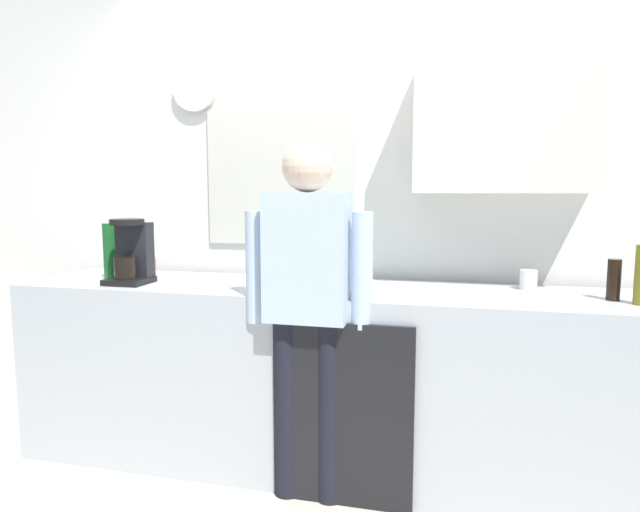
{
  "coord_description": "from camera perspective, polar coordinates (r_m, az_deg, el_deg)",
  "views": [
    {
      "loc": [
        0.62,
        -2.28,
        1.38
      ],
      "look_at": [
        -0.01,
        0.25,
        1.08
      ],
      "focal_mm": 30.83,
      "sensor_mm": 36.0,
      "label": 1
    }
  ],
  "objects": [
    {
      "name": "back_wall_assembly",
      "position": [
        3.03,
        4.03,
        6.19
      ],
      "size": [
        4.7,
        0.42,
        2.6
      ],
      "color": "white",
      "rests_on": "ground_plane"
    },
    {
      "name": "person_at_sink",
      "position": [
        2.41,
        -1.28,
        -3.72
      ],
      "size": [
        0.57,
        0.22,
        1.6
      ],
      "rotation": [
        0.0,
        0.0,
        -0.11
      ],
      "color": "black",
      "rests_on": "ground_plane"
    },
    {
      "name": "ground_plane",
      "position": [
        2.74,
        -1.23,
        -23.6
      ],
      "size": [
        8.0,
        8.0,
        0.0
      ],
      "primitive_type": "plane",
      "color": "beige"
    },
    {
      "name": "kitchen_counter",
      "position": [
        2.81,
        0.39,
        -12.5
      ],
      "size": [
        3.1,
        0.64,
        0.92
      ],
      "primitive_type": "cube",
      "color": "#B2B7BC",
      "rests_on": "ground_plane"
    },
    {
      "name": "coffee_maker",
      "position": [
        2.97,
        -18.99,
        0.14
      ],
      "size": [
        0.2,
        0.2,
        0.33
      ],
      "color": "black",
      "rests_on": "kitchen_counter"
    },
    {
      "name": "bottle_dark_sauce",
      "position": [
        2.68,
        28.19,
        -2.2
      ],
      "size": [
        0.06,
        0.06,
        0.18
      ],
      "primitive_type": "cylinder",
      "color": "black",
      "rests_on": "kitchen_counter"
    },
    {
      "name": "bottle_green_wine",
      "position": [
        3.14,
        -20.93,
        0.46
      ],
      "size": [
        0.07,
        0.07,
        0.3
      ],
      "primitive_type": "cylinder",
      "color": "#195923",
      "rests_on": "kitchen_counter"
    },
    {
      "name": "cup_white_mug",
      "position": [
        2.81,
        20.81,
        -2.33
      ],
      "size": [
        0.08,
        0.08,
        0.09
      ],
      "primitive_type": "cylinder",
      "color": "white",
      "rests_on": "kitchen_counter"
    },
    {
      "name": "cup_terracotta_mug",
      "position": [
        3.22,
        -17.34,
        -1.13
      ],
      "size": [
        0.08,
        0.08,
        0.09
      ],
      "primitive_type": "cylinder",
      "color": "#B26647",
      "rests_on": "kitchen_counter"
    },
    {
      "name": "bottle_clear_soda",
      "position": [
        2.77,
        -0.36,
        -0.09
      ],
      "size": [
        0.09,
        0.09,
        0.28
      ],
      "primitive_type": "cylinder",
      "color": "#2D8C33",
      "rests_on": "kitchen_counter"
    },
    {
      "name": "dishwasher_panel",
      "position": [
        2.49,
        3.04,
        -16.28
      ],
      "size": [
        0.56,
        0.02,
        0.82
      ],
      "primitive_type": "cube",
      "color": "black",
      "rests_on": "ground_plane"
    }
  ]
}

